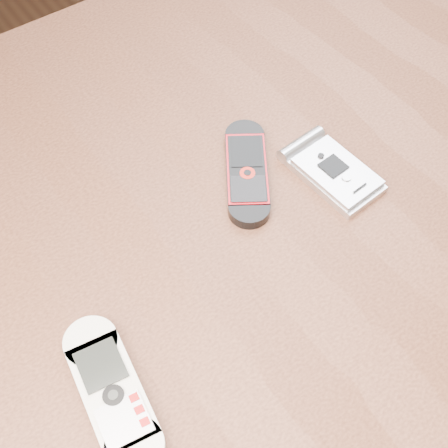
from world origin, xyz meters
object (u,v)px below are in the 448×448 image
Objects in this scene: nokia_white at (112,393)px; nokia_black_red at (247,171)px; motorola_razr at (334,172)px; table at (220,286)px.

nokia_white is 0.26m from nokia_black_red.
motorola_razr is at bearing -3.34° from nokia_black_red.
motorola_razr is (0.13, -0.01, 0.11)m from table.
nokia_black_red is 0.09m from motorola_razr.
nokia_black_red is (0.23, 0.13, -0.00)m from nokia_white.
nokia_white and motorola_razr have the same top height.
nokia_black_red is 1.26× the size of motorola_razr.
nokia_white is (-0.16, -0.08, 0.11)m from table.
table is 11.07× the size of motorola_razr.
table is 0.18m from motorola_razr.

